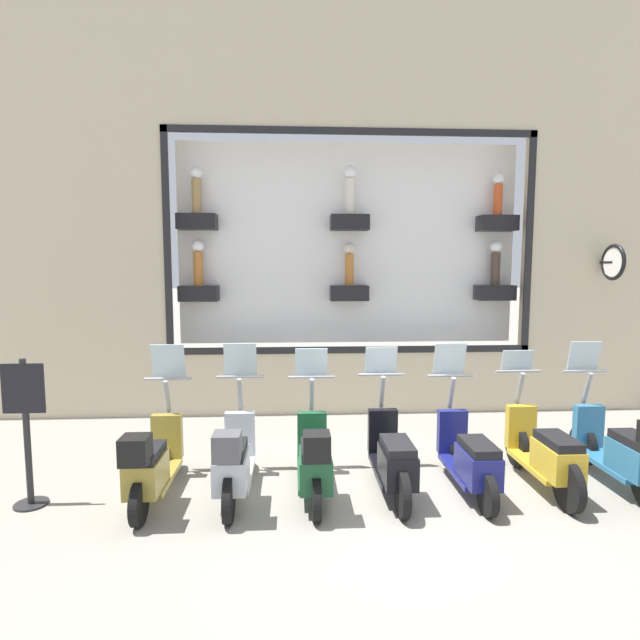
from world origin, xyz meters
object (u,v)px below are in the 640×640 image
at_px(scooter_navy_2, 469,458).
at_px(scooter_black_3, 392,458).
at_px(scooter_olive_6, 152,463).
at_px(shop_sign_post, 26,427).
at_px(scooter_yellow_1, 545,454).
at_px(scooter_silver_5, 234,460).
at_px(scooter_teal_0, 622,451).
at_px(scooter_green_4, 314,460).

relative_size(scooter_navy_2, scooter_black_3, 0.99).
bearing_deg(scooter_black_3, scooter_olive_6, 91.37).
bearing_deg(scooter_olive_6, shop_sign_post, 89.84).
height_order(scooter_yellow_1, scooter_olive_6, scooter_olive_6).
bearing_deg(scooter_silver_5, scooter_teal_0, -89.93).
height_order(scooter_green_4, scooter_olive_6, scooter_olive_6).
bearing_deg(shop_sign_post, scooter_black_3, -89.13).
distance_m(scooter_teal_0, scooter_silver_5, 4.59).
bearing_deg(scooter_silver_5, scooter_navy_2, -88.79).
height_order(scooter_navy_2, scooter_olive_6, scooter_olive_6).
distance_m(scooter_yellow_1, shop_sign_post, 5.95).
height_order(scooter_navy_2, shop_sign_post, scooter_navy_2).
bearing_deg(shop_sign_post, scooter_silver_5, -89.98).
xyz_separation_m(scooter_black_3, shop_sign_post, (-0.06, 4.10, 0.46)).
bearing_deg(scooter_yellow_1, scooter_olive_6, 90.85).
bearing_deg(scooter_green_4, scooter_teal_0, -89.81).
bearing_deg(scooter_yellow_1, scooter_silver_5, 90.99).
bearing_deg(scooter_green_4, scooter_yellow_1, -88.55).
xyz_separation_m(scooter_teal_0, scooter_olive_6, (-0.01, 5.50, -0.02)).
xyz_separation_m(scooter_teal_0, scooter_navy_2, (0.05, 1.83, -0.06)).
xyz_separation_m(scooter_navy_2, shop_sign_post, (-0.06, 5.02, 0.48)).
bearing_deg(scooter_yellow_1, scooter_green_4, 91.45).
distance_m(scooter_olive_6, shop_sign_post, 1.42).
xyz_separation_m(scooter_black_3, scooter_olive_6, (-0.07, 2.75, 0.03)).
height_order(scooter_teal_0, scooter_yellow_1, scooter_teal_0).
xyz_separation_m(scooter_teal_0, scooter_black_3, (0.06, 2.75, -0.05)).
bearing_deg(shop_sign_post, scooter_yellow_1, -89.38).
bearing_deg(shop_sign_post, scooter_teal_0, -89.94).
bearing_deg(shop_sign_post, scooter_olive_6, -90.16).
height_order(scooter_green_4, shop_sign_post, shop_sign_post).
bearing_deg(scooter_black_3, scooter_navy_2, -90.18).
bearing_deg(scooter_yellow_1, scooter_teal_0, -93.58).
distance_m(scooter_teal_0, shop_sign_post, 6.86).
relative_size(scooter_yellow_1, shop_sign_post, 1.09).
xyz_separation_m(scooter_green_4, scooter_silver_5, (0.01, 0.92, 0.01)).
bearing_deg(scooter_green_4, shop_sign_post, 89.90).
bearing_deg(scooter_teal_0, scooter_silver_5, 90.07).
bearing_deg(scooter_silver_5, shop_sign_post, 90.02).
distance_m(scooter_silver_5, shop_sign_post, 2.31).
height_order(scooter_black_3, scooter_green_4, scooter_black_3).
distance_m(scooter_navy_2, scooter_olive_6, 3.67).
relative_size(scooter_green_4, shop_sign_post, 1.08).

